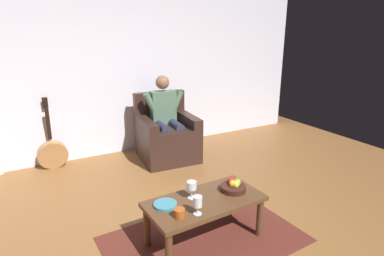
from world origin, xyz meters
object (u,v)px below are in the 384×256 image
(armchair, at_px, (167,137))
(person_seated, at_px, (166,116))
(wine_glass_near, at_px, (198,203))
(candle_jar, at_px, (179,213))
(wine_glass_far, at_px, (192,186))
(fruit_bowl, at_px, (233,186))
(guitar, at_px, (53,153))
(decorative_dish, at_px, (165,205))
(coffee_table, at_px, (205,206))

(armchair, bearing_deg, person_seated, 90.00)
(wine_glass_near, relative_size, candle_jar, 1.79)
(person_seated, bearing_deg, armchair, -90.00)
(armchair, relative_size, wine_glass_far, 5.91)
(wine_glass_far, bearing_deg, fruit_bowl, 171.69)
(person_seated, relative_size, wine_glass_near, 7.63)
(person_seated, distance_m, candle_jar, 2.28)
(guitar, xyz_separation_m, fruit_bowl, (-1.34, 2.37, 0.23))
(armchair, bearing_deg, decorative_dish, 69.50)
(coffee_table, height_order, fruit_bowl, fruit_bowl)
(wine_glass_near, bearing_deg, wine_glass_far, -108.10)
(coffee_table, relative_size, guitar, 1.08)
(guitar, height_order, wine_glass_near, guitar)
(guitar, bearing_deg, wine_glass_far, 111.81)
(armchair, distance_m, candle_jar, 2.27)
(armchair, bearing_deg, wine_glass_far, 76.22)
(coffee_table, relative_size, candle_jar, 11.93)
(guitar, bearing_deg, candle_jar, 105.40)
(guitar, xyz_separation_m, decorative_dish, (-0.67, 2.32, 0.20))
(guitar, relative_size, fruit_bowl, 4.19)
(decorative_dish, xyz_separation_m, candle_jar, (-0.03, 0.21, 0.02))
(wine_glass_near, height_order, decorative_dish, wine_glass_near)
(coffee_table, distance_m, fruit_bowl, 0.34)
(armchair, bearing_deg, guitar, -11.07)
(wine_glass_far, bearing_deg, candle_jar, 43.23)
(coffee_table, height_order, wine_glass_far, wine_glass_far)
(wine_glass_far, relative_size, decorative_dish, 0.81)
(person_seated, relative_size, guitar, 1.23)
(guitar, xyz_separation_m, wine_glass_near, (-0.85, 2.56, 0.29))
(candle_jar, bearing_deg, person_seated, -111.87)
(wine_glass_near, xyz_separation_m, decorative_dish, (0.18, -0.24, -0.09))
(fruit_bowl, bearing_deg, guitar, -60.59)
(person_seated, height_order, decorative_dish, person_seated)
(guitar, distance_m, wine_glass_near, 2.71)
(coffee_table, bearing_deg, wine_glass_near, 44.63)
(guitar, bearing_deg, armchair, 164.66)
(armchair, xyz_separation_m, wine_glass_near, (0.70, 2.14, 0.19))
(decorative_dish, bearing_deg, wine_glass_near, 126.28)
(armchair, relative_size, coffee_table, 0.90)
(wine_glass_near, bearing_deg, fruit_bowl, -159.24)
(person_seated, distance_m, fruit_bowl, 1.97)
(guitar, height_order, fruit_bowl, guitar)
(fruit_bowl, relative_size, candle_jar, 2.64)
(guitar, distance_m, candle_jar, 2.63)
(wine_glass_far, bearing_deg, guitar, -68.19)
(coffee_table, bearing_deg, wine_glass_far, -39.37)
(wine_glass_near, distance_m, decorative_dish, 0.32)
(armchair, height_order, decorative_dish, armchair)
(coffee_table, xyz_separation_m, wine_glass_near, (0.17, 0.17, 0.17))
(armchair, relative_size, wine_glass_near, 5.98)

